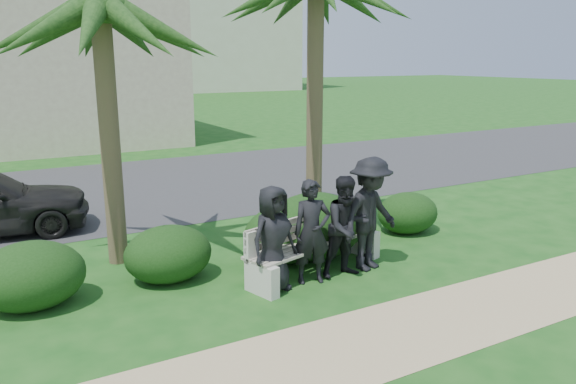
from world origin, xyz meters
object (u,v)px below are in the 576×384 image
Objects in this scene: palm_left at (100,10)px; man_d at (370,214)px; park_bench at (316,248)px; man_c at (347,227)px; man_a at (273,239)px; man_b at (312,232)px.

man_d is at bearing -33.97° from palm_left.
man_c reaches higher than park_bench.
man_a is 0.86× the size of man_d.
man_c reaches higher than man_b.
man_b reaches higher than man_a.
park_bench is 1.03m from man_d.
palm_left reaches higher than man_d.
park_bench is at bearing 145.14° from man_d.
man_a is 0.32× the size of palm_left.
man_b is at bearing -44.84° from palm_left.
palm_left is (-2.68, 2.06, 3.69)m from park_bench.
park_bench is 1.70× the size of man_a.
man_c is 5.08m from palm_left.
man_b is 1.00× the size of man_c.
park_bench is at bearing -37.61° from palm_left.
park_bench is 0.64m from man_c.
man_b is 1.12m from man_d.
man_d is at bearing -35.22° from park_bench.
palm_left reaches higher than man_c.
man_d reaches higher than man_b.
palm_left is at bearing 143.37° from man_c.
man_d is at bearing -13.99° from man_a.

